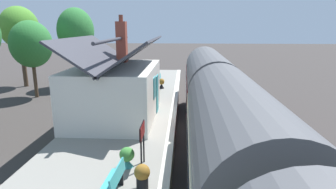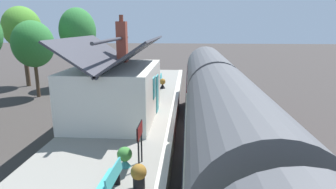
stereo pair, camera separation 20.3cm
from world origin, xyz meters
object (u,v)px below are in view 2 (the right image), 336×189
(station_building, at_px, (116,90))
(tree_behind_building, at_px, (22,28))
(planter_edge_near, at_px, (126,77))
(planter_bench_right, at_px, (139,175))
(bench_platform_end, at_px, (157,86))
(planter_edge_far, at_px, (140,74))
(bench_by_lamp, at_px, (110,180))
(tree_far_right, at_px, (33,44))
(tree_mid_background, at_px, (78,31))
(bench_mid_platform, at_px, (159,79))
(planter_corner_building, at_px, (125,157))
(planter_under_sign, at_px, (163,83))
(station_sign_board, at_px, (140,134))
(planter_bench_left, at_px, (121,87))
(train, at_px, (230,152))

(station_building, xyz_separation_m, tree_behind_building, (11.88, 11.91, 3.08))
(planter_edge_near, bearing_deg, planter_bench_right, -166.28)
(bench_platform_end, xyz_separation_m, planter_edge_far, (6.16, 2.30, -0.18))
(bench_by_lamp, xyz_separation_m, tree_far_right, (14.93, 10.28, 2.88))
(bench_by_lamp, height_order, planter_bench_right, bench_by_lamp)
(tree_mid_background, bearing_deg, tree_far_right, 156.79)
(station_building, height_order, bench_mid_platform, station_building)
(station_building, relative_size, planter_corner_building, 9.07)
(planter_under_sign, bearing_deg, bench_by_lamp, 179.15)
(bench_platform_end, xyz_separation_m, station_sign_board, (-11.34, -0.62, 0.71))
(bench_platform_end, height_order, tree_behind_building, tree_behind_building)
(planter_corner_building, distance_m, station_sign_board, 0.97)
(planter_corner_building, height_order, planter_bench_left, planter_bench_left)
(tree_mid_background, bearing_deg, bench_by_lamp, -156.94)
(train, height_order, bench_by_lamp, train)
(bench_by_lamp, relative_size, planter_edge_near, 1.56)
(station_building, distance_m, planter_bench_right, 7.31)
(bench_platform_end, relative_size, tree_mid_background, 0.19)
(tree_far_right, bearing_deg, bench_platform_end, -99.85)
(planter_edge_near, bearing_deg, tree_far_right, 102.62)
(station_building, height_order, planter_under_sign, station_building)
(planter_bench_left, relative_size, planter_edge_far, 0.85)
(bench_platform_end, distance_m, planter_corner_building, 11.44)
(bench_by_lamp, distance_m, tree_behind_building, 23.76)
(planter_bench_right, xyz_separation_m, station_sign_board, (1.43, 0.20, 0.74))
(station_sign_board, bearing_deg, tree_behind_building, 39.23)
(planter_bench_right, distance_m, tree_mid_background, 21.53)
(planter_corner_building, distance_m, planter_under_sign, 12.74)
(train, xyz_separation_m, bench_platform_end, (12.59, 3.53, -0.74))
(station_building, height_order, bench_by_lamp, station_building)
(station_sign_board, bearing_deg, planter_edge_near, 14.28)
(train, height_order, planter_edge_far, train)
(bench_mid_platform, xyz_separation_m, planter_edge_near, (0.63, 3.00, -0.00))
(planter_edge_near, height_order, planter_bench_left, planter_bench_left)
(bench_mid_platform, bearing_deg, tree_far_right, 95.41)
(bench_mid_platform, relative_size, planter_bench_right, 1.70)
(bench_by_lamp, bearing_deg, tree_behind_building, 35.34)
(bench_platform_end, height_order, planter_edge_far, bench_platform_end)
(tree_mid_background, bearing_deg, planter_edge_near, -120.24)
(planter_edge_near, distance_m, tree_far_right, 7.83)
(planter_corner_building, height_order, planter_edge_far, planter_corner_building)
(bench_by_lamp, distance_m, planter_under_sign, 14.46)
(planter_bench_left, bearing_deg, planter_bench_right, -164.42)
(planter_bench_right, height_order, tree_far_right, tree_far_right)
(planter_bench_left, height_order, planter_edge_far, planter_bench_left)
(planter_edge_near, bearing_deg, planter_corner_building, -167.77)
(planter_under_sign, relative_size, planter_edge_near, 0.88)
(bench_platform_end, distance_m, planter_edge_near, 4.59)
(bench_mid_platform, bearing_deg, tree_mid_background, 65.97)
(bench_by_lamp, bearing_deg, station_sign_board, -17.35)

